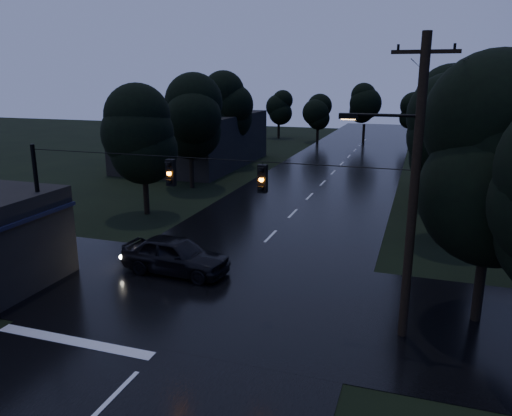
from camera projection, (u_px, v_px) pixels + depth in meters
The scene contains 15 objects.
main_road at pixel (310, 197), 37.00m from camera, with size 12.00×120.00×0.02m, color black.
cross_street at pixel (214, 294), 20.51m from camera, with size 60.00×9.00×0.02m, color black.
building_far_left at pixel (195, 140), 49.81m from camera, with size 10.00×16.00×5.00m, color black.
utility_pole_main at pixel (411, 187), 15.96m from camera, with size 3.50×0.30×10.00m.
utility_pole_far at pixel (433, 154), 31.63m from camera, with size 2.00×0.30×7.50m.
anchor_pole_left at pixel (40, 215), 21.12m from camera, with size 0.18×0.18×6.00m, color black.
span_signals at pixel (214, 174), 18.06m from camera, with size 15.00×0.37×1.12m.
tree_corner_near at pixel (495, 159), 16.81m from camera, with size 4.48×4.48×9.44m.
tree_left_a at pixel (142, 133), 31.08m from camera, with size 3.92×3.92×8.26m.
tree_left_b at pixel (190, 117), 38.50m from camera, with size 4.20×4.20×8.85m.
tree_left_c at pixel (230, 105), 47.75m from camera, with size 4.48×4.48×9.44m.
tree_right_a at pixel (451, 138), 25.46m from camera, with size 4.20×4.20×8.85m.
tree_right_b at pixel (456, 118), 32.52m from camera, with size 4.48×4.48×9.44m.
tree_right_c at pixel (458, 105), 41.40m from camera, with size 4.76×4.76×10.03m.
car at pixel (176, 255), 22.56m from camera, with size 2.02×5.01×1.71m, color black.
Camera 1 is at (7.63, -5.38, 8.71)m, focal length 35.00 mm.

